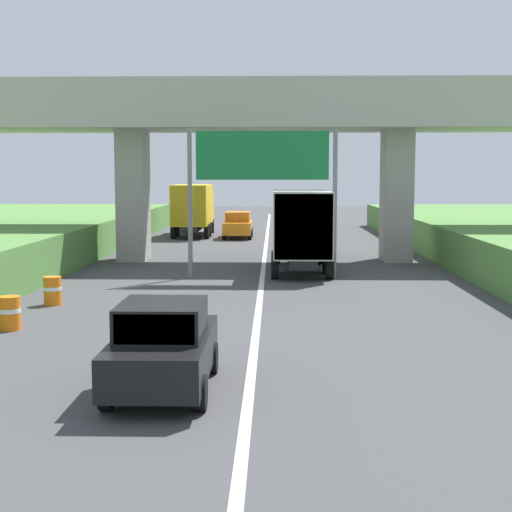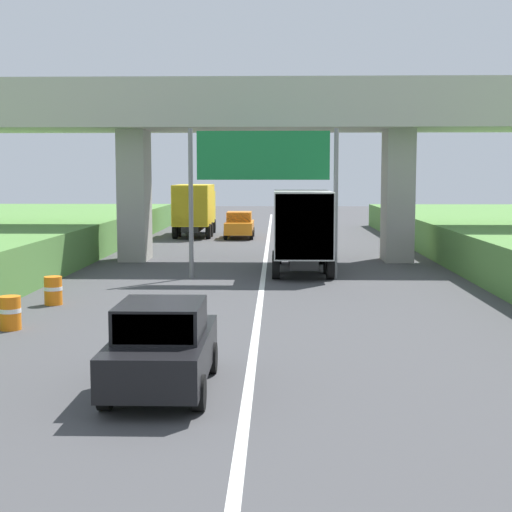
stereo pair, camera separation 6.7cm
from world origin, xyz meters
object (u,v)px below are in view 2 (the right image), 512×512
Objects in this scene: overhead_highway_sign at (263,167)px; truck_yellow at (195,207)px; car_orange at (239,225)px; car_black at (162,346)px; truck_silver at (301,226)px; construction_barrel_4 at (10,313)px; construction_barrel_5 at (53,290)px.

truck_yellow is (-4.92, 20.86, -2.47)m from overhead_highway_sign.
car_orange is 1.00× the size of car_black.
truck_silver is 8.11× the size of construction_barrel_4.
car_black is at bearing -100.18° from truck_silver.
construction_barrel_5 is (-6.53, -6.34, -3.95)m from overhead_highway_sign.
car_orange is at bearing 101.47° from truck_silver.
truck_silver is (1.58, 2.08, -2.47)m from overhead_highway_sign.
truck_silver is at bearing 46.07° from construction_barrel_5.
car_orange and car_black have the same top height.
truck_silver reaches higher than construction_barrel_5.
overhead_highway_sign is 12.77m from construction_barrel_4.
truck_silver is 1.00× the size of truck_yellow.
car_orange is 4.56× the size of construction_barrel_5.
overhead_highway_sign is at bearing 44.16° from construction_barrel_5.
car_black is at bearing -89.61° from car_orange.
truck_yellow reaches higher than construction_barrel_5.
truck_silver is at bearing -78.53° from car_orange.
truck_yellow is at bearing 150.05° from car_orange.
car_black is at bearing -48.77° from construction_barrel_4.
truck_yellow is at bearing 86.61° from construction_barrel_5.
overhead_highway_sign reaches higher than truck_yellow.
construction_barrel_4 is at bearing -89.97° from construction_barrel_5.
construction_barrel_5 is (-0.00, 3.90, 0.00)m from construction_barrel_4.
overhead_highway_sign is at bearing 57.50° from construction_barrel_4.
truck_silver reaches higher than car_orange.
construction_barrel_5 is at bearing -100.37° from car_orange.
truck_yellow is 1.78× the size of car_orange.
overhead_highway_sign is 6.55× the size of construction_barrel_5.
truck_silver is 8.11× the size of construction_barrel_5.
truck_yellow is at bearing 87.04° from construction_barrel_4.
construction_barrel_5 is (-4.66, -25.45, -0.40)m from car_orange.
overhead_highway_sign is 21.57m from truck_yellow.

